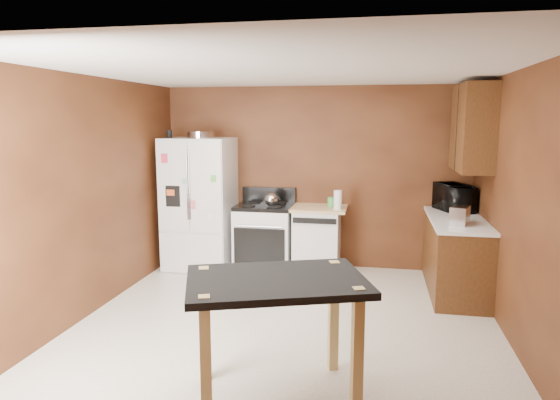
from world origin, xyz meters
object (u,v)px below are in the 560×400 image
(toaster, at_px, (460,215))
(microwave, at_px, (454,199))
(green_canister, at_px, (332,202))
(kettle, at_px, (271,200))
(roasting_pan, at_px, (201,135))
(refrigerator, at_px, (200,203))
(dishwasher, at_px, (317,239))
(island, at_px, (276,296))
(pen_cup, at_px, (169,134))
(paper_towel, at_px, (338,200))
(gas_range, at_px, (265,236))

(toaster, bearing_deg, microwave, 106.58)
(green_canister, bearing_deg, kettle, -165.52)
(roasting_pan, relative_size, refrigerator, 0.20)
(dishwasher, bearing_deg, green_canister, 25.76)
(microwave, xyz_separation_m, island, (-1.67, -3.13, -0.28))
(green_canister, xyz_separation_m, island, (-0.11, -3.23, -0.17))
(pen_cup, bearing_deg, toaster, -10.48)
(paper_towel, relative_size, island, 0.17)
(kettle, bearing_deg, toaster, -18.19)
(pen_cup, distance_m, paper_towel, 2.43)
(roasting_pan, distance_m, refrigerator, 0.95)
(roasting_pan, xyz_separation_m, microwave, (3.32, 0.10, -0.79))
(green_canister, bearing_deg, gas_range, -172.89)
(kettle, relative_size, dishwasher, 0.20)
(gas_range, height_order, island, gas_range)
(pen_cup, relative_size, paper_towel, 0.43)
(gas_range, bearing_deg, roasting_pan, -174.24)
(paper_towel, relative_size, dishwasher, 0.28)
(kettle, relative_size, green_canister, 1.47)
(toaster, bearing_deg, roasting_pan, -172.83)
(toaster, bearing_deg, refrigerator, -173.05)
(refrigerator, relative_size, island, 1.20)
(paper_towel, height_order, island, paper_towel)
(roasting_pan, distance_m, green_canister, 1.98)
(gas_range, relative_size, dishwasher, 1.24)
(roasting_pan, relative_size, pen_cup, 3.34)
(dishwasher, bearing_deg, paper_towel, -27.59)
(toaster, bearing_deg, gas_range, -179.10)
(kettle, distance_m, toaster, 2.41)
(roasting_pan, relative_size, toaster, 1.29)
(pen_cup, bearing_deg, dishwasher, 5.40)
(roasting_pan, height_order, microwave, roasting_pan)
(kettle, bearing_deg, gas_range, 140.66)
(dishwasher, bearing_deg, island, -88.66)
(refrigerator, distance_m, island, 3.51)
(paper_towel, bearing_deg, roasting_pan, 178.87)
(microwave, bearing_deg, refrigerator, 68.71)
(green_canister, xyz_separation_m, toaster, (1.50, -0.96, 0.05))
(paper_towel, height_order, green_canister, paper_towel)
(refrigerator, bearing_deg, microwave, 1.20)
(roasting_pan, relative_size, gas_range, 0.32)
(toaster, bearing_deg, dishwasher, 172.96)
(paper_towel, relative_size, gas_range, 0.23)
(paper_towel, distance_m, island, 3.02)
(roasting_pan, xyz_separation_m, pen_cup, (-0.42, -0.08, 0.01))
(roasting_pan, height_order, gas_range, roasting_pan)
(paper_towel, xyz_separation_m, toaster, (1.40, -0.72, -0.01))
(pen_cup, height_order, kettle, pen_cup)
(roasting_pan, distance_m, island, 3.62)
(paper_towel, relative_size, refrigerator, 0.14)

